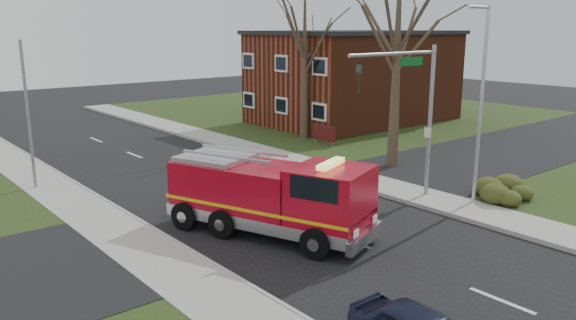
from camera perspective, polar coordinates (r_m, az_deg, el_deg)
ground at (r=20.66m, az=6.21°, el=-8.12°), size 120.00×120.00×0.00m
sidewalk_right at (r=25.23m, az=16.12°, el=-4.38°), size 2.40×80.00×0.15m
sidewalk_left at (r=17.09m, az=-8.83°, el=-12.73°), size 2.40×80.00×0.15m
cross_street_right at (r=40.90m, az=24.42°, el=1.67°), size 30.00×8.00×0.15m
brick_building at (r=45.57m, az=6.81°, el=8.41°), size 15.40×10.40×7.25m
health_center_sign at (r=36.13m, az=3.68°, el=2.74°), size 0.12×2.00×1.40m
hedge_corner at (r=26.91m, az=21.33°, el=-2.56°), size 2.80×2.00×0.90m
bare_tree_near at (r=30.33m, az=11.11°, el=12.90°), size 6.00×6.00×12.00m
bare_tree_far at (r=37.70m, az=1.71°, el=11.78°), size 5.25×5.25×10.50m
traffic_signal_mast at (r=24.33m, az=12.58°, el=6.37°), size 5.29×0.18×6.80m
streetlight_pole at (r=24.81m, az=18.98°, el=5.73°), size 1.48×0.16×8.40m
utility_pole_far at (r=28.49m, az=-24.88°, el=3.98°), size 0.14×0.14×7.00m
fire_engine at (r=20.76m, az=-1.70°, el=-3.87°), size 5.12×8.06×3.08m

